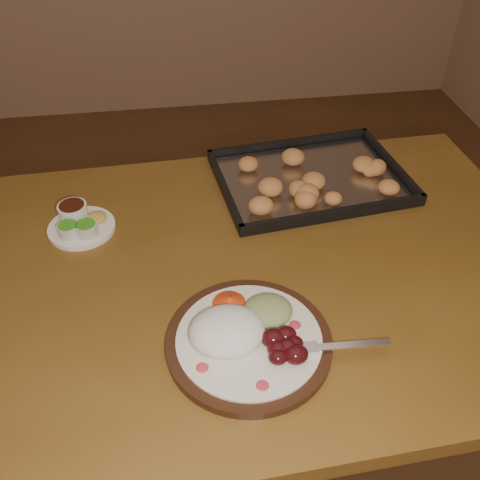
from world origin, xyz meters
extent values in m
plane|color=brown|center=(0.00, 0.00, 0.00)|extent=(4.00, 4.00, 0.00)
cube|color=brown|center=(0.27, -0.28, 0.73)|extent=(1.53, 0.96, 0.04)
cylinder|color=#452114|center=(0.94, 0.13, 0.35)|extent=(0.07, 0.07, 0.71)
cylinder|color=black|center=(0.32, -0.48, 0.76)|extent=(0.30, 0.30, 0.02)
cylinder|color=silver|center=(0.32, -0.48, 0.77)|extent=(0.26, 0.26, 0.01)
ellipsoid|color=#CA303F|center=(0.23, -0.54, 0.77)|extent=(0.02, 0.02, 0.00)
ellipsoid|color=#CA303F|center=(0.32, -0.59, 0.77)|extent=(0.02, 0.02, 0.00)
ellipsoid|color=#CA303F|center=(0.40, -0.47, 0.77)|extent=(0.02, 0.02, 0.00)
ellipsoid|color=#CA303F|center=(0.23, -0.43, 0.77)|extent=(0.02, 0.02, 0.00)
ellipsoid|color=white|center=(0.28, -0.48, 0.79)|extent=(0.17, 0.16, 0.06)
ellipsoid|color=#4C0A13|center=(0.36, -0.53, 0.79)|extent=(0.04, 0.03, 0.03)
ellipsoid|color=#4C0A13|center=(0.39, -0.52, 0.79)|extent=(0.04, 0.03, 0.03)
ellipsoid|color=#4C0A13|center=(0.38, -0.50, 0.79)|extent=(0.04, 0.03, 0.03)
ellipsoid|color=#4C0A13|center=(0.39, -0.54, 0.79)|extent=(0.04, 0.03, 0.03)
ellipsoid|color=#4C0A13|center=(0.36, -0.50, 0.79)|extent=(0.04, 0.03, 0.03)
ellipsoid|color=#4C0A13|center=(0.38, -0.53, 0.79)|extent=(0.04, 0.03, 0.03)
ellipsoid|color=#4C0A13|center=(0.36, -0.54, 0.79)|extent=(0.04, 0.03, 0.03)
ellipsoid|color=tan|center=(0.36, -0.43, 0.78)|extent=(0.12, 0.11, 0.04)
cone|color=red|center=(0.29, -0.40, 0.78)|extent=(0.07, 0.08, 0.03)
cube|color=white|center=(0.49, -0.53, 0.77)|extent=(0.15, 0.02, 0.00)
cube|color=white|center=(0.41, -0.52, 0.78)|extent=(0.04, 0.03, 0.00)
cylinder|color=white|center=(0.39, -0.53, 0.78)|extent=(0.03, 0.00, 0.00)
cylinder|color=white|center=(0.39, -0.53, 0.78)|extent=(0.03, 0.00, 0.00)
cylinder|color=white|center=(0.39, -0.52, 0.78)|extent=(0.03, 0.00, 0.00)
cylinder|color=white|center=(0.39, -0.51, 0.78)|extent=(0.03, 0.00, 0.00)
cylinder|color=white|center=(-0.01, -0.10, 0.76)|extent=(0.15, 0.15, 0.01)
cylinder|color=beige|center=(-0.03, -0.13, 0.78)|extent=(0.05, 0.05, 0.03)
cylinder|color=#399A1E|center=(-0.03, -0.13, 0.79)|extent=(0.04, 0.04, 0.00)
cylinder|color=beige|center=(0.01, -0.13, 0.78)|extent=(0.05, 0.05, 0.03)
cylinder|color=#399A1E|center=(0.01, -0.13, 0.79)|extent=(0.04, 0.04, 0.00)
cylinder|color=white|center=(-0.03, -0.07, 0.78)|extent=(0.07, 0.07, 0.04)
cylinder|color=#351109|center=(-0.03, -0.07, 0.80)|extent=(0.06, 0.06, 0.00)
ellipsoid|color=gold|center=(0.02, -0.08, 0.77)|extent=(0.05, 0.05, 0.02)
cube|color=black|center=(0.55, 0.01, 0.75)|extent=(0.50, 0.39, 0.01)
cube|color=black|center=(0.54, 0.18, 0.77)|extent=(0.46, 0.07, 0.02)
cube|color=black|center=(0.57, -0.15, 0.77)|extent=(0.46, 0.07, 0.02)
cube|color=black|center=(0.78, 0.04, 0.77)|extent=(0.05, 0.34, 0.02)
cube|color=black|center=(0.33, -0.01, 0.77)|extent=(0.05, 0.34, 0.02)
cube|color=silver|center=(0.55, 0.01, 0.76)|extent=(0.46, 0.36, 0.00)
ellipsoid|color=#E18B4E|center=(0.61, 0.02, 0.78)|extent=(0.05, 0.05, 0.04)
ellipsoid|color=#E18B4E|center=(0.66, 0.06, 0.78)|extent=(0.07, 0.07, 0.04)
ellipsoid|color=#E18B4E|center=(0.59, 0.10, 0.78)|extent=(0.07, 0.07, 0.04)
ellipsoid|color=#E18B4E|center=(0.56, 0.07, 0.78)|extent=(0.05, 0.06, 0.04)
ellipsoid|color=#E18B4E|center=(0.51, 0.09, 0.78)|extent=(0.06, 0.07, 0.04)
ellipsoid|color=#E18B4E|center=(0.51, 0.04, 0.78)|extent=(0.07, 0.07, 0.04)
ellipsoid|color=#E18B4E|center=(0.43, 0.02, 0.78)|extent=(0.06, 0.06, 0.04)
ellipsoid|color=#E18B4E|center=(0.48, -0.02, 0.78)|extent=(0.06, 0.06, 0.04)
ellipsoid|color=#E18B4E|center=(0.45, -0.04, 0.78)|extent=(0.07, 0.07, 0.04)
ellipsoid|color=#E18B4E|center=(0.53, -0.07, 0.78)|extent=(0.06, 0.07, 0.04)
ellipsoid|color=#E18B4E|center=(0.57, -0.03, 0.78)|extent=(0.05, 0.06, 0.04)
ellipsoid|color=#E18B4E|center=(0.63, -0.04, 0.78)|extent=(0.07, 0.07, 0.04)
ellipsoid|color=#E18B4E|center=(0.63, -0.03, 0.78)|extent=(0.07, 0.07, 0.04)
camera|label=1|loc=(0.21, -1.09, 1.53)|focal=40.00mm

